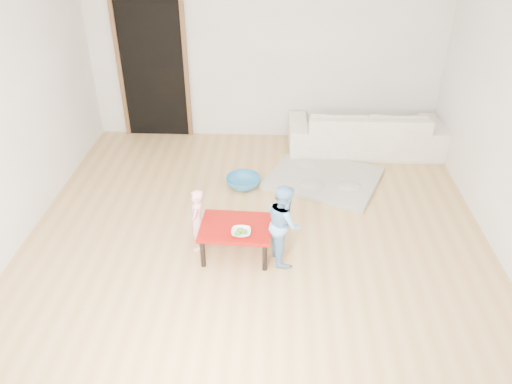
# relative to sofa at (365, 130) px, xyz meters

# --- Properties ---
(floor) EXTENTS (5.00, 5.00, 0.01)m
(floor) POSITION_rel_sofa_xyz_m (-1.43, -2.05, -0.31)
(floor) COLOR tan
(floor) RESTS_ON ground
(back_wall) EXTENTS (5.00, 0.02, 2.60)m
(back_wall) POSITION_rel_sofa_xyz_m (-1.43, 0.45, 0.99)
(back_wall) COLOR white
(back_wall) RESTS_ON floor
(left_wall) EXTENTS (0.02, 5.00, 2.60)m
(left_wall) POSITION_rel_sofa_xyz_m (-3.93, -2.05, 0.99)
(left_wall) COLOR white
(left_wall) RESTS_ON floor
(doorway) EXTENTS (1.02, 0.08, 2.11)m
(doorway) POSITION_rel_sofa_xyz_m (-3.03, 0.43, 0.71)
(doorway) COLOR brown
(doorway) RESTS_ON back_wall
(sofa) EXTENTS (2.15, 0.87, 0.62)m
(sofa) POSITION_rel_sofa_xyz_m (0.00, 0.00, 0.00)
(sofa) COLOR white
(sofa) RESTS_ON floor
(cushion) EXTENTS (0.43, 0.39, 0.11)m
(cushion) POSITION_rel_sofa_xyz_m (-0.28, -0.21, 0.15)
(cushion) COLOR orange
(cushion) RESTS_ON sofa
(red_table) EXTENTS (0.74, 0.57, 0.36)m
(red_table) POSITION_rel_sofa_xyz_m (-1.63, -2.43, -0.13)
(red_table) COLOR maroon
(red_table) RESTS_ON floor
(bowl) EXTENTS (0.19, 0.19, 0.05)m
(bowl) POSITION_rel_sofa_xyz_m (-1.56, -2.58, 0.07)
(bowl) COLOR white
(bowl) RESTS_ON red_table
(broccoli) EXTENTS (0.12, 0.12, 0.06)m
(broccoli) POSITION_rel_sofa_xyz_m (-1.56, -2.58, 0.08)
(broccoli) COLOR #2D5919
(broccoli) RESTS_ON red_table
(child_pink) EXTENTS (0.17, 0.26, 0.70)m
(child_pink) POSITION_rel_sofa_xyz_m (-2.04, -2.34, 0.04)
(child_pink) COLOR #FF7483
(child_pink) RESTS_ON floor
(child_blue) EXTENTS (0.41, 0.48, 0.86)m
(child_blue) POSITION_rel_sofa_xyz_m (-1.14, -2.47, 0.12)
(child_blue) COLOR #61A9E2
(child_blue) RESTS_ON floor
(basin) EXTENTS (0.44, 0.44, 0.14)m
(basin) POSITION_rel_sofa_xyz_m (-1.65, -1.09, -0.24)
(basin) COLOR teal
(basin) RESTS_ON floor
(blanket) EXTENTS (1.65, 1.53, 0.07)m
(blanket) POSITION_rel_sofa_xyz_m (-0.62, -0.88, -0.28)
(blanket) COLOR #A8A594
(blanket) RESTS_ON floor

